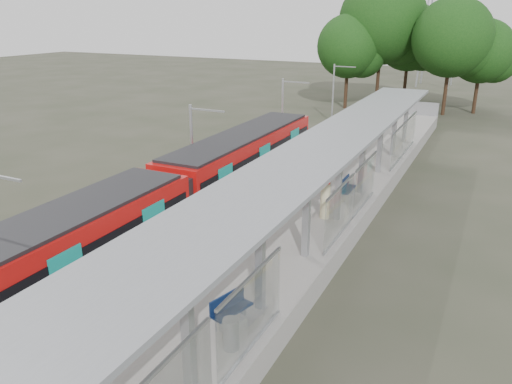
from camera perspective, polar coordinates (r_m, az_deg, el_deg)
trackbed at (r=27.31m, az=-2.74°, el=-1.00°), size 3.00×70.00×0.24m
platform at (r=25.45m, az=6.18°, el=-1.78°), size 6.00×50.00×1.00m
tactile_strip at (r=26.17m, az=0.98°, el=0.16°), size 0.60×50.00×0.02m
end_fence at (r=48.63m, az=16.61°, el=9.27°), size 6.00×0.10×1.20m
train at (r=22.06m, az=-10.07°, el=-1.10°), size 2.74×27.60×3.62m
canopy at (r=20.34m, az=7.08°, el=3.64°), size 3.27×38.00×3.66m
tree_cluster at (r=56.57m, az=16.98°, el=16.90°), size 19.26×13.09×13.65m
catenary_masts at (r=26.49m, az=-7.14°, el=4.55°), size 2.08×48.16×5.40m
bench_mid at (r=15.33m, az=-2.97°, el=-13.04°), size 0.80×1.46×0.95m
bench_far at (r=25.46m, az=10.28°, el=0.53°), size 0.46×1.51×1.03m
info_pillar_far at (r=22.68m, az=7.91°, el=-0.96°), size 0.44×0.44×1.94m
litter_bin at (r=14.30m, az=-2.88°, el=-15.90°), size 0.60×0.60×0.93m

